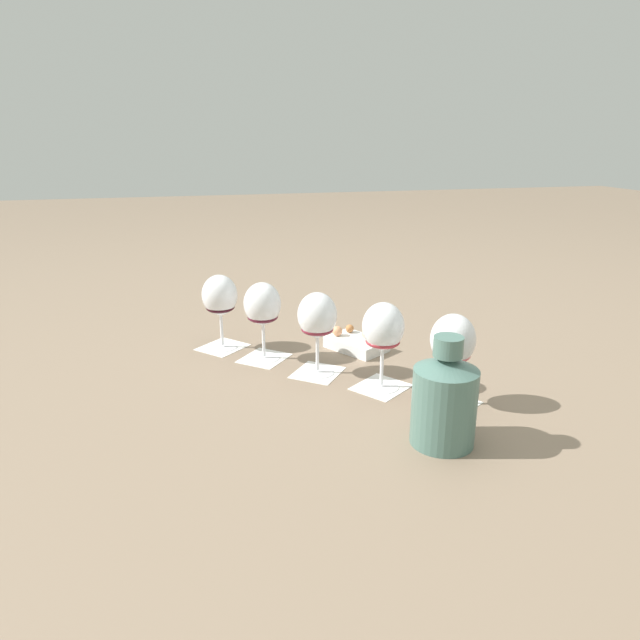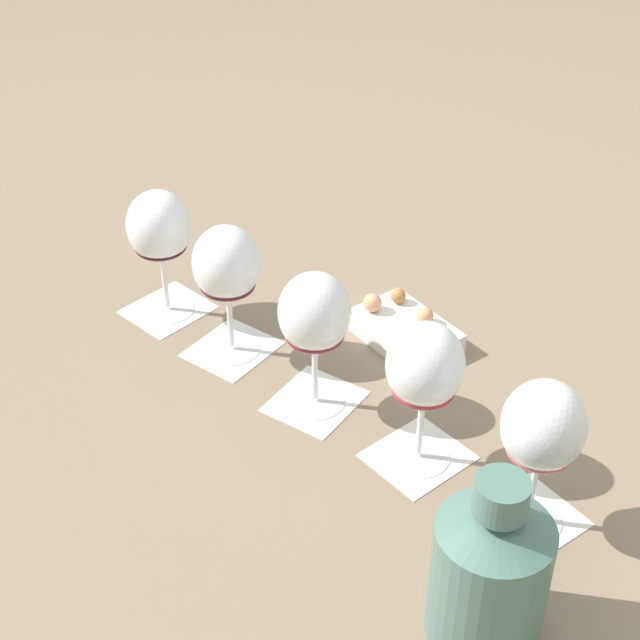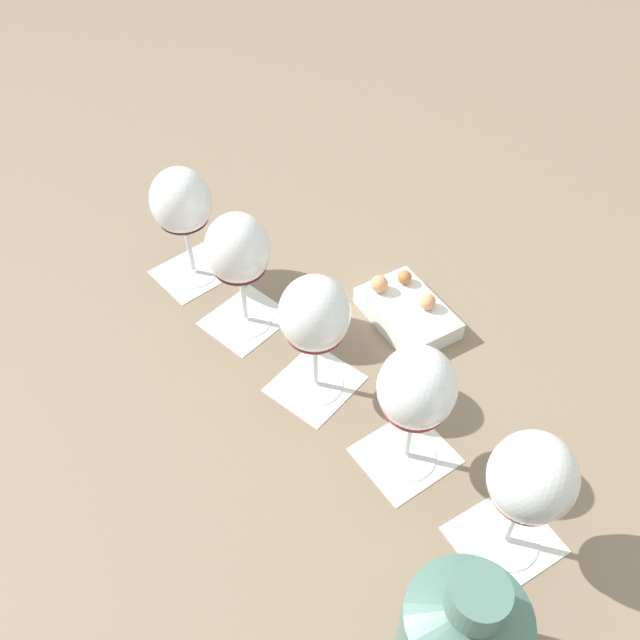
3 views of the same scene
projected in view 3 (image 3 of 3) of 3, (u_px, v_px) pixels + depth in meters
ground_plane at (319, 384)px, 0.90m from camera, size 8.00×8.00×0.00m
tasting_card_0 at (504, 539)px, 0.75m from camera, size 0.14×0.14×0.00m
tasting_card_1 at (405, 455)px, 0.83m from camera, size 0.14×0.14×0.00m
tasting_card_2 at (315, 385)px, 0.90m from camera, size 0.14×0.14×0.00m
tasting_card_3 at (246, 319)px, 0.98m from camera, size 0.14×0.15×0.00m
tasting_card_4 at (194, 272)px, 1.05m from camera, size 0.15×0.14×0.00m
wine_glass_0 at (530, 482)px, 0.66m from camera, size 0.09×0.09×0.19m
wine_glass_1 at (416, 392)px, 0.73m from camera, size 0.09×0.09×0.19m
wine_glass_2 at (315, 320)px, 0.81m from camera, size 0.09×0.09×0.19m
wine_glass_3 at (238, 253)px, 0.89m from camera, size 0.09×0.09×0.19m
wine_glass_4 at (182, 206)px, 0.96m from camera, size 0.09×0.09×0.19m
ceramic_vase at (460, 638)px, 0.60m from camera, size 0.11×0.11×0.20m
snack_dish at (407, 311)px, 0.97m from camera, size 0.15×0.17×0.05m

